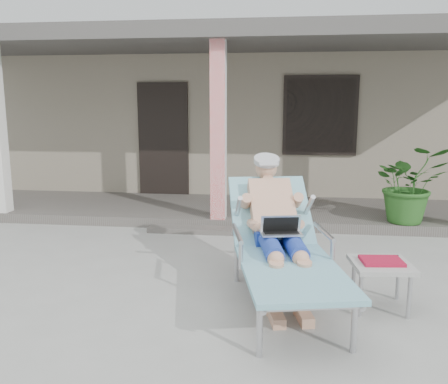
# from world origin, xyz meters

# --- Properties ---
(ground) EXTENTS (60.00, 60.00, 0.00)m
(ground) POSITION_xyz_m (0.00, 0.00, 0.00)
(ground) COLOR #9E9E99
(ground) RESTS_ON ground
(house) EXTENTS (10.40, 5.40, 3.30)m
(house) POSITION_xyz_m (0.00, 6.50, 1.67)
(house) COLOR gray
(house) RESTS_ON ground
(porch_deck) EXTENTS (10.00, 2.00, 0.15)m
(porch_deck) POSITION_xyz_m (0.00, 3.00, 0.07)
(porch_deck) COLOR #605B56
(porch_deck) RESTS_ON ground
(porch_overhang) EXTENTS (10.00, 2.30, 2.85)m
(porch_overhang) POSITION_xyz_m (0.00, 2.95, 2.79)
(porch_overhang) COLOR silver
(porch_overhang) RESTS_ON porch_deck
(porch_step) EXTENTS (2.00, 0.30, 0.07)m
(porch_step) POSITION_xyz_m (0.00, 1.85, 0.04)
(porch_step) COLOR #605B56
(porch_step) RESTS_ON ground
(lounger) EXTENTS (1.25, 2.28, 1.43)m
(lounger) POSITION_xyz_m (0.93, -0.38, 0.88)
(lounger) COLOR #B7B7BC
(lounger) RESTS_ON ground
(side_table) EXTENTS (0.57, 0.57, 0.47)m
(side_table) POSITION_xyz_m (1.87, -0.51, 0.40)
(side_table) COLOR #A1A19D
(side_table) RESTS_ON ground
(potted_palm) EXTENTS (1.09, 0.97, 1.13)m
(potted_palm) POSITION_xyz_m (2.78, 2.25, 0.72)
(potted_palm) COLOR #26591E
(potted_palm) RESTS_ON porch_deck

